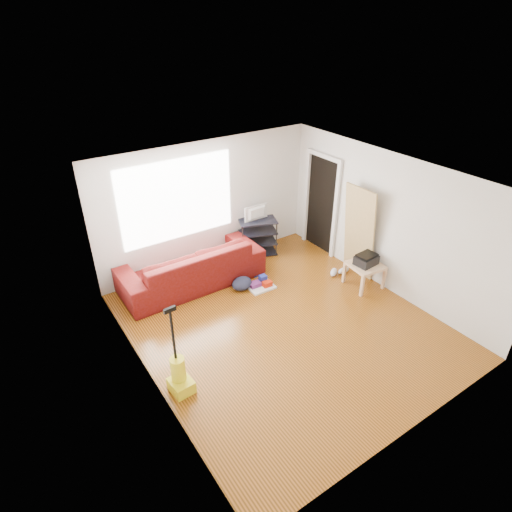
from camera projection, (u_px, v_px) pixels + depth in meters
room at (284, 254)px, 6.58m from camera, size 4.51×5.01×2.51m
sofa at (193, 283)px, 8.13m from camera, size 2.66×1.04×0.78m
tv_stand at (258, 237)px, 8.94m from camera, size 0.88×0.69×0.77m
tv at (258, 213)px, 8.67m from camera, size 0.54×0.07×0.31m
side_table at (365, 268)px, 7.88m from camera, size 0.62×0.62×0.46m
printer at (366, 259)px, 7.79m from camera, size 0.42×0.33×0.21m
bucket at (252, 275)px, 8.39m from camera, size 0.31×0.31×0.26m
toilet_paper at (253, 265)px, 8.34m from camera, size 0.13×0.13×0.12m
cleaning_tray at (261, 284)px, 8.00m from camera, size 0.49×0.40×0.17m
backpack at (242, 289)px, 7.98m from camera, size 0.49×0.43×0.23m
sneakers at (339, 271)px, 8.39m from camera, size 0.50×0.27×0.11m
vacuum at (179, 376)px, 5.74m from camera, size 0.31×0.34×1.35m
door_panel at (354, 273)px, 8.45m from camera, size 0.22×0.72×1.80m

